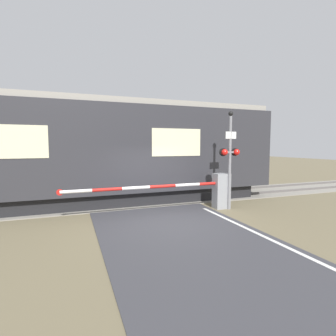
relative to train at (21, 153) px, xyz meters
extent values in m
plane|color=#6B6047|center=(4.59, -3.45, -2.20)|extent=(80.00, 80.00, 0.00)
cube|color=gray|center=(4.59, 0.00, -2.19)|extent=(36.00, 3.20, 0.03)
cube|color=#595451|center=(4.59, -0.72, -2.12)|extent=(36.00, 0.08, 0.10)
cube|color=#595451|center=(4.59, 0.72, -2.12)|extent=(36.00, 0.08, 0.10)
cube|color=black|center=(0.00, 0.00, -1.90)|extent=(19.46, 2.51, 0.60)
cube|color=#2D2D33|center=(0.00, 0.00, 0.13)|extent=(21.16, 2.95, 3.48)
cube|color=gray|center=(0.00, 0.00, 1.99)|extent=(20.73, 2.71, 0.24)
cube|color=beige|center=(5.82, -1.48, 0.39)|extent=(2.12, 0.02, 1.11)
cube|color=beige|center=(0.00, -1.48, 0.39)|extent=(2.12, 0.02, 1.11)
cube|color=gray|center=(7.28, -2.55, -1.51)|extent=(0.60, 0.44, 1.38)
cylinder|color=gray|center=(7.28, -2.55, -1.20)|extent=(0.16, 0.16, 0.18)
cylinder|color=red|center=(6.79, -2.55, -1.20)|extent=(0.98, 0.11, 0.11)
cylinder|color=white|center=(5.81, -2.55, -1.20)|extent=(0.98, 0.11, 0.11)
cylinder|color=red|center=(4.83, -2.55, -1.20)|extent=(0.98, 0.11, 0.11)
cylinder|color=white|center=(3.85, -2.55, -1.20)|extent=(0.98, 0.11, 0.11)
cylinder|color=red|center=(2.87, -2.55, -1.20)|extent=(0.98, 0.11, 0.11)
cylinder|color=white|center=(1.89, -2.55, -1.20)|extent=(0.98, 0.11, 0.11)
cylinder|color=red|center=(1.40, -2.55, -1.20)|extent=(0.20, 0.02, 0.20)
cylinder|color=gray|center=(7.48, -2.80, -0.42)|extent=(0.11, 0.11, 3.58)
cube|color=gray|center=(7.48, -2.80, 0.01)|extent=(0.66, 0.07, 0.07)
sphere|color=red|center=(7.21, -2.85, 0.01)|extent=(0.24, 0.24, 0.24)
sphere|color=red|center=(7.75, -2.85, 0.01)|extent=(0.24, 0.24, 0.24)
cylinder|color=black|center=(7.21, -2.74, 0.01)|extent=(0.30, 0.06, 0.30)
cylinder|color=black|center=(7.75, -2.74, 0.01)|extent=(0.30, 0.06, 0.30)
cube|color=white|center=(7.48, -2.84, 0.66)|extent=(0.46, 0.02, 0.26)
sphere|color=black|center=(7.48, -2.80, 1.47)|extent=(0.18, 0.18, 0.18)
camera|label=1|loc=(1.72, -11.34, 0.27)|focal=28.00mm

